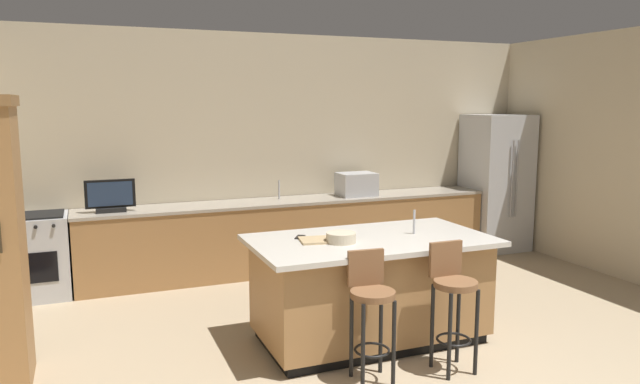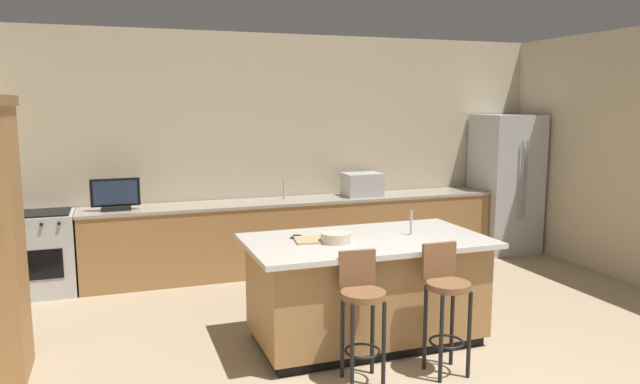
{
  "view_description": "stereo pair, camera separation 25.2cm",
  "coord_description": "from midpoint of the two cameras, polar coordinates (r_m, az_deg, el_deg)",
  "views": [
    {
      "loc": [
        -2.45,
        -2.66,
        2.11
      ],
      "look_at": [
        -0.23,
        2.87,
        1.2
      ],
      "focal_mm": 33.09,
      "sensor_mm": 36.0,
      "label": 1
    },
    {
      "loc": [
        -2.21,
        -2.75,
        2.11
      ],
      "look_at": [
        -0.23,
        2.87,
        1.2
      ],
      "focal_mm": 33.09,
      "sensor_mm": 36.0,
      "label": 2
    }
  ],
  "objects": [
    {
      "name": "bar_stool_right",
      "position": [
        4.78,
        11.23,
        -9.71
      ],
      "size": [
        0.34,
        0.34,
        1.02
      ],
      "rotation": [
        0.0,
        0.0,
        -0.0
      ],
      "color": "brown",
      "rests_on": "ground_plane"
    },
    {
      "name": "sink_faucet_back",
      "position": [
        7.45,
        -4.95,
        0.23
      ],
      "size": [
        0.02,
        0.02,
        0.24
      ],
      "primitive_type": "cylinder",
      "color": "#B2B2B7",
      "rests_on": "counter_back"
    },
    {
      "name": "wall_right",
      "position": [
        7.75,
        27.57,
        3.04
      ],
      "size": [
        0.12,
        5.03,
        2.97
      ],
      "primitive_type": "cube",
      "color": "beige",
      "rests_on": "ground_plane"
    },
    {
      "name": "fruit_bowl",
      "position": [
        5.0,
        0.6,
        -4.43
      ],
      "size": [
        0.25,
        0.25,
        0.09
      ],
      "primitive_type": "cylinder",
      "color": "beige",
      "rests_on": "kitchen_island"
    },
    {
      "name": "refrigerator",
      "position": [
        8.8,
        15.86,
        0.88
      ],
      "size": [
        0.81,
        0.77,
        1.94
      ],
      "color": "#B7BABF",
      "rests_on": "ground_plane"
    },
    {
      "name": "tv_monitor",
      "position": [
        6.98,
        -20.6,
        -0.47
      ],
      "size": [
        0.53,
        0.16,
        0.36
      ],
      "color": "black",
      "rests_on": "counter_back"
    },
    {
      "name": "counter_back",
      "position": [
        7.51,
        -3.4,
        -4.11
      ],
      "size": [
        5.26,
        0.62,
        0.9
      ],
      "color": "#9E7042",
      "rests_on": "ground_plane"
    },
    {
      "name": "sink_faucet_island",
      "position": [
        5.36,
        7.76,
        -2.89
      ],
      "size": [
        0.02,
        0.02,
        0.22
      ],
      "primitive_type": "cylinder",
      "color": "#B2B2B7",
      "rests_on": "kitchen_island"
    },
    {
      "name": "cutting_board",
      "position": [
        5.06,
        -1.59,
        -4.67
      ],
      "size": [
        0.35,
        0.32,
        0.02
      ],
      "primitive_type": "cube",
      "rotation": [
        0.0,
        0.0,
        -0.17
      ],
      "color": "tan",
      "rests_on": "kitchen_island"
    },
    {
      "name": "bar_stool_left",
      "position": [
        4.53,
        3.34,
        -10.8
      ],
      "size": [
        0.34,
        0.35,
        1.0
      ],
      "rotation": [
        0.0,
        0.0,
        -0.08
      ],
      "color": "brown",
      "rests_on": "ground_plane"
    },
    {
      "name": "cell_phone",
      "position": [
        5.2,
        -3.33,
        -4.37
      ],
      "size": [
        0.14,
        0.16,
        0.01
      ],
      "primitive_type": "cube",
      "rotation": [
        0.0,
        0.0,
        -0.55
      ],
      "color": "black",
      "rests_on": "kitchen_island"
    },
    {
      "name": "wall_back",
      "position": [
        7.72,
        -4.22,
        3.98
      ],
      "size": [
        7.48,
        0.12,
        2.97
      ],
      "primitive_type": "cube",
      "color": "beige",
      "rests_on": "ground_plane"
    },
    {
      "name": "microwave",
      "position": [
        7.72,
        2.62,
        0.76
      ],
      "size": [
        0.48,
        0.36,
        0.3
      ],
      "primitive_type": "cube",
      "color": "#B7BABF",
      "rests_on": "counter_back"
    },
    {
      "name": "range_oven",
      "position": [
        7.18,
        -27.05,
        -5.6
      ],
      "size": [
        0.77,
        0.63,
        0.92
      ],
      "color": "#B7BABF",
      "rests_on": "ground_plane"
    },
    {
      "name": "kitchen_island",
      "position": [
        5.31,
        3.48,
        -9.27
      ],
      "size": [
        2.1,
        1.16,
        0.93
      ],
      "color": "black",
      "rests_on": "ground_plane"
    }
  ]
}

